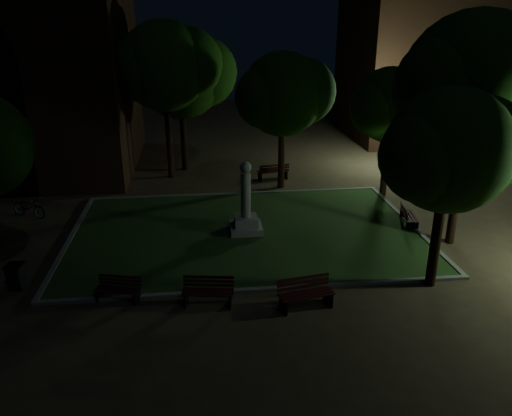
{
  "coord_description": "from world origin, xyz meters",
  "views": [
    {
      "loc": [
        -1.92,
        -18.26,
        9.0
      ],
      "look_at": [
        0.33,
        1.0,
        1.55
      ],
      "focal_mm": 35.0,
      "sensor_mm": 36.0,
      "label": 1
    }
  ],
  "objects_px": {
    "bench_near_right": "(305,294)",
    "bench_west_near": "(119,290)",
    "bench_right_side": "(408,217)",
    "bench_far_side": "(273,172)",
    "trash_bin": "(16,276)",
    "bicycle": "(29,207)",
    "bench_near_left": "(208,292)",
    "monument": "(246,213)"
  },
  "relations": [
    {
      "from": "bicycle",
      "to": "bench_near_right",
      "type": "bearing_deg",
      "value": -101.72
    },
    {
      "from": "bench_near_left",
      "to": "monument",
      "type": "bearing_deg",
      "value": 81.21
    },
    {
      "from": "bench_near_left",
      "to": "bench_west_near",
      "type": "xyz_separation_m",
      "value": [
        -3.0,
        0.59,
        -0.05
      ]
    },
    {
      "from": "monument",
      "to": "trash_bin",
      "type": "bearing_deg",
      "value": -155.24
    },
    {
      "from": "bench_near_left",
      "to": "bench_right_side",
      "type": "height_order",
      "value": "bench_near_left"
    },
    {
      "from": "bench_near_left",
      "to": "bench_west_near",
      "type": "distance_m",
      "value": 3.06
    },
    {
      "from": "monument",
      "to": "bicycle",
      "type": "distance_m",
      "value": 10.6
    },
    {
      "from": "monument",
      "to": "bench_west_near",
      "type": "relative_size",
      "value": 2.0
    },
    {
      "from": "bench_right_side",
      "to": "bench_near_left",
      "type": "bearing_deg",
      "value": 132.46
    },
    {
      "from": "bench_west_near",
      "to": "bench_right_side",
      "type": "relative_size",
      "value": 0.95
    },
    {
      "from": "bench_right_side",
      "to": "trash_bin",
      "type": "distance_m",
      "value": 16.46
    },
    {
      "from": "bench_right_side",
      "to": "trash_bin",
      "type": "relative_size",
      "value": 1.79
    },
    {
      "from": "monument",
      "to": "bench_right_side",
      "type": "bearing_deg",
      "value": 0.12
    },
    {
      "from": "monument",
      "to": "bench_near_right",
      "type": "bearing_deg",
      "value": -77.75
    },
    {
      "from": "monument",
      "to": "bench_west_near",
      "type": "height_order",
      "value": "monument"
    },
    {
      "from": "bench_far_side",
      "to": "bench_west_near",
      "type": "bearing_deg",
      "value": 50.82
    },
    {
      "from": "monument",
      "to": "bench_right_side",
      "type": "height_order",
      "value": "monument"
    },
    {
      "from": "monument",
      "to": "bench_right_side",
      "type": "relative_size",
      "value": 1.89
    },
    {
      "from": "bench_far_side",
      "to": "bicycle",
      "type": "distance_m",
      "value": 13.22
    },
    {
      "from": "monument",
      "to": "bench_near_right",
      "type": "relative_size",
      "value": 1.67
    },
    {
      "from": "bench_near_left",
      "to": "bench_near_right",
      "type": "distance_m",
      "value": 3.23
    },
    {
      "from": "bench_west_near",
      "to": "trash_bin",
      "type": "xyz_separation_m",
      "value": [
        -3.67,
        1.19,
        0.09
      ]
    },
    {
      "from": "bench_near_right",
      "to": "bench_right_side",
      "type": "bearing_deg",
      "value": 35.06
    },
    {
      "from": "monument",
      "to": "bench_far_side",
      "type": "distance_m",
      "value": 7.88
    },
    {
      "from": "bench_near_left",
      "to": "bench_near_right",
      "type": "height_order",
      "value": "bench_near_right"
    },
    {
      "from": "monument",
      "to": "bench_far_side",
      "type": "xyz_separation_m",
      "value": [
        2.34,
        7.51,
        -0.49
      ]
    },
    {
      "from": "bench_west_near",
      "to": "trash_bin",
      "type": "bearing_deg",
      "value": 176.79
    },
    {
      "from": "trash_bin",
      "to": "bicycle",
      "type": "bearing_deg",
      "value": 103.02
    },
    {
      "from": "bench_west_near",
      "to": "bench_far_side",
      "type": "relative_size",
      "value": 0.85
    },
    {
      "from": "bench_right_side",
      "to": "bench_far_side",
      "type": "distance_m",
      "value": 9.09
    },
    {
      "from": "bench_right_side",
      "to": "bench_far_side",
      "type": "relative_size",
      "value": 0.9
    },
    {
      "from": "bench_near_right",
      "to": "bench_right_side",
      "type": "relative_size",
      "value": 1.13
    },
    {
      "from": "bench_near_left",
      "to": "bench_near_right",
      "type": "xyz_separation_m",
      "value": [
        3.18,
        -0.56,
        0.03
      ]
    },
    {
      "from": "bench_west_near",
      "to": "bicycle",
      "type": "height_order",
      "value": "bicycle"
    },
    {
      "from": "bench_near_right",
      "to": "bench_near_left",
      "type": "bearing_deg",
      "value": 159.42
    },
    {
      "from": "bench_near_left",
      "to": "bench_near_right",
      "type": "relative_size",
      "value": 0.93
    },
    {
      "from": "bench_west_near",
      "to": "bench_right_side",
      "type": "xyz_separation_m",
      "value": [
        12.31,
        5.13,
        0.03
      ]
    },
    {
      "from": "bench_near_right",
      "to": "bench_west_near",
      "type": "relative_size",
      "value": 1.2
    },
    {
      "from": "bench_near_left",
      "to": "trash_bin",
      "type": "xyz_separation_m",
      "value": [
        -6.68,
        1.78,
        0.04
      ]
    },
    {
      "from": "monument",
      "to": "trash_bin",
      "type": "relative_size",
      "value": 3.38
    },
    {
      "from": "bench_near_right",
      "to": "bicycle",
      "type": "distance_m",
      "value": 14.82
    },
    {
      "from": "bench_near_left",
      "to": "bench_far_side",
      "type": "height_order",
      "value": "bench_far_side"
    }
  ]
}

